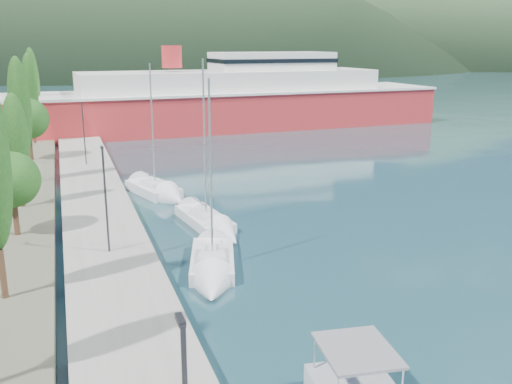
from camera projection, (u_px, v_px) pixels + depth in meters
name	position (u px, v px, depth m)	size (l,w,h in m)	color
ground	(109.00, 98.00, 132.99)	(1400.00, 1400.00, 0.00)	#1F424A
quay	(96.00, 203.00, 44.02)	(5.00, 88.00, 0.80)	gray
tree_row	(21.00, 122.00, 47.72)	(4.15, 63.80, 11.21)	#47301E
lamp_posts	(103.00, 190.00, 33.25)	(0.15, 47.79, 6.06)	#2D2D33
sailboat_near	(212.00, 275.00, 30.64)	(4.45, 8.40, 11.57)	silver
sailboat_mid	(216.00, 228.00, 38.51)	(3.41, 8.78, 12.30)	silver
sailboat_far	(164.00, 194.00, 46.87)	(4.84, 8.45, 11.84)	silver
ferry	(233.00, 102.00, 85.45)	(64.79, 16.50, 12.76)	red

